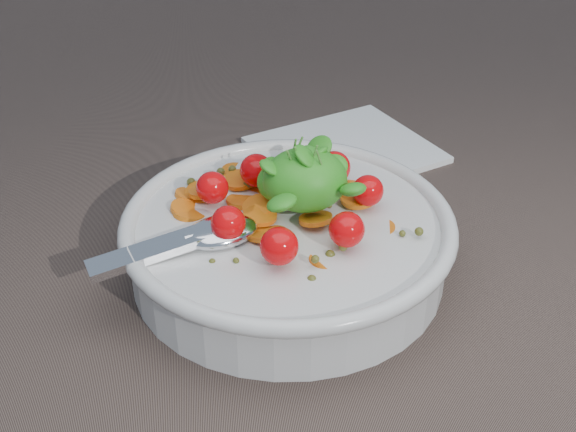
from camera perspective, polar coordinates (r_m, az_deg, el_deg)
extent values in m
plane|color=brown|center=(0.62, 2.71, -4.87)|extent=(6.00, 6.00, 0.00)
cylinder|color=silver|center=(0.61, 0.00, -2.37)|extent=(0.27, 0.27, 0.05)
torus|color=silver|center=(0.60, 0.00, -0.39)|extent=(0.28, 0.28, 0.01)
cylinder|color=silver|center=(0.63, 0.00, -4.04)|extent=(0.13, 0.13, 0.01)
cylinder|color=brown|center=(0.61, 0.00, -2.37)|extent=(0.24, 0.24, 0.04)
cylinder|color=orange|center=(0.64, -6.80, 1.90)|extent=(0.04, 0.04, 0.01)
cylinder|color=orange|center=(0.60, 7.11, -1.12)|extent=(0.03, 0.03, 0.01)
cylinder|color=orange|center=(0.63, -3.43, 1.19)|extent=(0.03, 0.03, 0.01)
cylinder|color=orange|center=(0.65, -3.85, 2.87)|extent=(0.04, 0.04, 0.01)
cylinder|color=orange|center=(0.60, -1.98, -0.97)|extent=(0.03, 0.03, 0.01)
cylinder|color=orange|center=(0.67, -3.92, 3.30)|extent=(0.05, 0.05, 0.01)
cylinder|color=orange|center=(0.63, -6.55, 1.96)|extent=(0.04, 0.04, 0.01)
cylinder|color=orange|center=(0.61, -2.31, 0.78)|extent=(0.03, 0.03, 0.01)
cylinder|color=orange|center=(0.62, -7.95, 0.52)|extent=(0.04, 0.04, 0.02)
cylinder|color=orange|center=(0.64, -2.52, 1.64)|extent=(0.04, 0.04, 0.01)
cylinder|color=orange|center=(0.64, 5.11, 2.20)|extent=(0.04, 0.04, 0.01)
cylinder|color=orange|center=(0.59, 2.20, -0.22)|extent=(0.03, 0.03, 0.01)
cylinder|color=orange|center=(0.59, -5.35, -1.79)|extent=(0.04, 0.04, 0.01)
cylinder|color=orange|center=(0.65, 0.29, 3.03)|extent=(0.03, 0.03, 0.01)
cylinder|color=orange|center=(0.60, -1.93, -1.05)|extent=(0.04, 0.04, 0.01)
cylinder|color=orange|center=(0.64, -7.71, 1.60)|extent=(0.04, 0.04, 0.02)
cylinder|color=orange|center=(0.62, 5.59, 1.49)|extent=(0.04, 0.04, 0.01)
cylinder|color=orange|center=(0.60, -2.22, 0.01)|extent=(0.04, 0.04, 0.01)
cylinder|color=orange|center=(0.62, -7.75, 0.20)|extent=(0.04, 0.04, 0.01)
cylinder|color=orange|center=(0.66, -0.58, 2.88)|extent=(0.04, 0.04, 0.01)
cylinder|color=orange|center=(0.58, -1.69, -1.41)|extent=(0.05, 0.05, 0.02)
cylinder|color=orange|center=(0.56, 2.92, -3.70)|extent=(0.04, 0.04, 0.01)
cylinder|color=orange|center=(0.66, -0.07, 2.99)|extent=(0.05, 0.05, 0.01)
sphere|color=#4F511B|center=(0.58, -5.39, -2.07)|extent=(0.01, 0.01, 0.01)
sphere|color=#4F511B|center=(0.56, -6.01, -3.62)|extent=(0.01, 0.01, 0.01)
sphere|color=#4F511B|center=(0.61, 3.28, 0.83)|extent=(0.01, 0.01, 0.01)
sphere|color=#4F511B|center=(0.55, -4.13, -3.54)|extent=(0.01, 0.01, 0.01)
sphere|color=#4F511B|center=(0.55, -0.98, -3.72)|extent=(0.01, 0.01, 0.01)
sphere|color=#4F511B|center=(0.64, -3.20, 2.59)|extent=(0.01, 0.01, 0.01)
sphere|color=#4F511B|center=(0.65, -7.66, 2.67)|extent=(0.01, 0.01, 0.01)
sphere|color=#4F511B|center=(0.59, -3.16, -0.75)|extent=(0.01, 0.01, 0.01)
sphere|color=#4F511B|center=(0.66, -4.42, 3.69)|extent=(0.01, 0.01, 0.01)
sphere|color=#4F511B|center=(0.66, -5.34, 3.50)|extent=(0.01, 0.01, 0.01)
sphere|color=#4F511B|center=(0.56, 4.36, -2.44)|extent=(0.01, 0.01, 0.01)
sphere|color=#4F511B|center=(0.56, 3.35, -3.08)|extent=(0.01, 0.01, 0.01)
sphere|color=#4F511B|center=(0.56, -1.20, -2.66)|extent=(0.01, 0.01, 0.01)
sphere|color=#4F511B|center=(0.59, 3.11, -0.50)|extent=(0.01, 0.01, 0.01)
sphere|color=#4F511B|center=(0.59, 9.03, -1.37)|extent=(0.01, 0.01, 0.01)
sphere|color=#4F511B|center=(0.54, 1.89, -5.03)|extent=(0.01, 0.01, 0.01)
sphere|color=#4F511B|center=(0.62, -0.81, 1.55)|extent=(0.01, 0.01, 0.01)
sphere|color=#4F511B|center=(0.58, 10.31, -1.21)|extent=(0.01, 0.01, 0.01)
sphere|color=#4F511B|center=(0.66, -2.83, 3.84)|extent=(0.01, 0.01, 0.01)
sphere|color=#4F511B|center=(0.54, 2.16, -3.43)|extent=(0.01, 0.01, 0.01)
sphere|color=red|center=(0.61, 6.33, 2.00)|extent=(0.03, 0.03, 0.03)
sphere|color=red|center=(0.64, 3.66, 3.84)|extent=(0.03, 0.03, 0.03)
sphere|color=red|center=(0.63, -2.51, 3.62)|extent=(0.03, 0.03, 0.03)
sphere|color=red|center=(0.61, -6.00, 2.24)|extent=(0.03, 0.03, 0.03)
sphere|color=red|center=(0.57, -4.75, -0.56)|extent=(0.03, 0.03, 0.03)
sphere|color=red|center=(0.54, -0.70, -2.40)|extent=(0.03, 0.03, 0.03)
sphere|color=red|center=(0.56, 4.66, -1.07)|extent=(0.03, 0.03, 0.03)
ellipsoid|color=green|center=(0.59, 1.35, 2.88)|extent=(0.07, 0.06, 0.05)
ellipsoid|color=green|center=(0.61, -0.55, 2.69)|extent=(0.04, 0.04, 0.03)
ellipsoid|color=green|center=(0.59, 3.60, 2.93)|extent=(0.02, 0.02, 0.02)
ellipsoid|color=green|center=(0.60, -1.38, 3.98)|extent=(0.02, 0.02, 0.02)
ellipsoid|color=green|center=(0.58, 1.17, 4.65)|extent=(0.02, 0.03, 0.03)
ellipsoid|color=green|center=(0.59, 1.44, 4.30)|extent=(0.03, 0.03, 0.03)
ellipsoid|color=green|center=(0.58, 1.69, 3.32)|extent=(0.02, 0.02, 0.02)
ellipsoid|color=green|center=(0.59, 1.40, 3.79)|extent=(0.04, 0.04, 0.02)
ellipsoid|color=green|center=(0.57, 5.15, 2.11)|extent=(0.02, 0.03, 0.02)
ellipsoid|color=green|center=(0.59, 2.29, 4.90)|extent=(0.03, 0.02, 0.02)
ellipsoid|color=green|center=(0.59, 1.33, 3.32)|extent=(0.03, 0.03, 0.02)
ellipsoid|color=green|center=(0.58, -0.61, 4.14)|extent=(0.02, 0.02, 0.02)
ellipsoid|color=green|center=(0.58, 0.98, 3.69)|extent=(0.03, 0.03, 0.02)
ellipsoid|color=green|center=(0.59, 2.04, 4.96)|extent=(0.03, 0.03, 0.02)
ellipsoid|color=green|center=(0.60, 3.77, 4.02)|extent=(0.03, 0.03, 0.02)
ellipsoid|color=green|center=(0.59, 2.17, 3.59)|extent=(0.03, 0.03, 0.02)
ellipsoid|color=green|center=(0.55, -0.49, 1.05)|extent=(0.04, 0.04, 0.02)
ellipsoid|color=green|center=(0.58, 1.44, 4.69)|extent=(0.03, 0.04, 0.03)
ellipsoid|color=green|center=(0.64, 2.47, 5.42)|extent=(0.03, 0.03, 0.03)
ellipsoid|color=green|center=(0.58, -1.35, 3.82)|extent=(0.02, 0.02, 0.02)
cylinder|color=#4C8C33|center=(0.58, 0.72, 3.68)|extent=(0.01, 0.01, 0.05)
cylinder|color=#4C8C33|center=(0.58, 2.90, 3.33)|extent=(0.02, 0.00, 0.04)
cylinder|color=#4C8C33|center=(0.58, 1.69, 3.65)|extent=(0.01, 0.00, 0.04)
cylinder|color=#4C8C33|center=(0.58, 0.57, 3.70)|extent=(0.02, 0.01, 0.04)
cylinder|color=#4C8C33|center=(0.60, 0.40, 4.40)|extent=(0.02, 0.00, 0.04)
cylinder|color=#4C8C33|center=(0.59, 0.25, 4.25)|extent=(0.01, 0.01, 0.05)
ellipsoid|color=silver|center=(0.58, -5.32, -1.26)|extent=(0.07, 0.06, 0.02)
cube|color=silver|center=(0.57, -9.89, -2.47)|extent=(0.12, 0.06, 0.02)
cylinder|color=silver|center=(0.57, -7.13, -1.64)|extent=(0.02, 0.02, 0.01)
cube|color=white|center=(0.81, 4.51, 5.24)|extent=(0.23, 0.21, 0.01)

